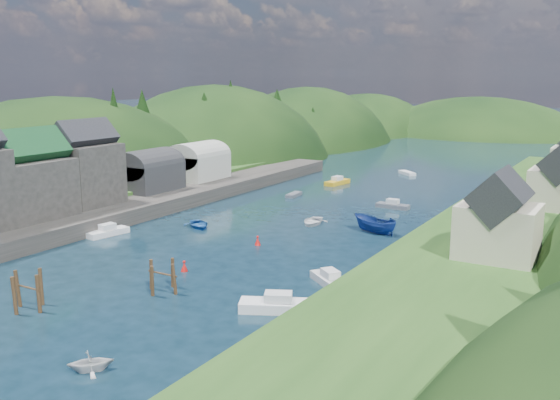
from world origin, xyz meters
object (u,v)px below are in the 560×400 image
Objects in this scene: piling_cluster_near at (28,294)px; channel_buoy_near at (184,267)px; piling_cluster_far at (163,280)px; channel_buoy_far at (258,241)px.

channel_buoy_near is (4.50, 14.55, -0.84)m from piling_cluster_near.
channel_buoy_far is at bearing 93.62° from piling_cluster_far.
piling_cluster_near is 3.43× the size of channel_buoy_near.
channel_buoy_near is (-2.14, 5.58, -0.65)m from piling_cluster_far.
channel_buoy_far is (5.54, 26.32, -0.84)m from piling_cluster_near.
piling_cluster_far is at bearing 53.51° from piling_cluster_near.
piling_cluster_near is at bearing -126.49° from piling_cluster_far.
piling_cluster_near is 11.17m from piling_cluster_far.
channel_buoy_far is at bearing 78.10° from piling_cluster_near.
piling_cluster_near is 3.43× the size of channel_buoy_far.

